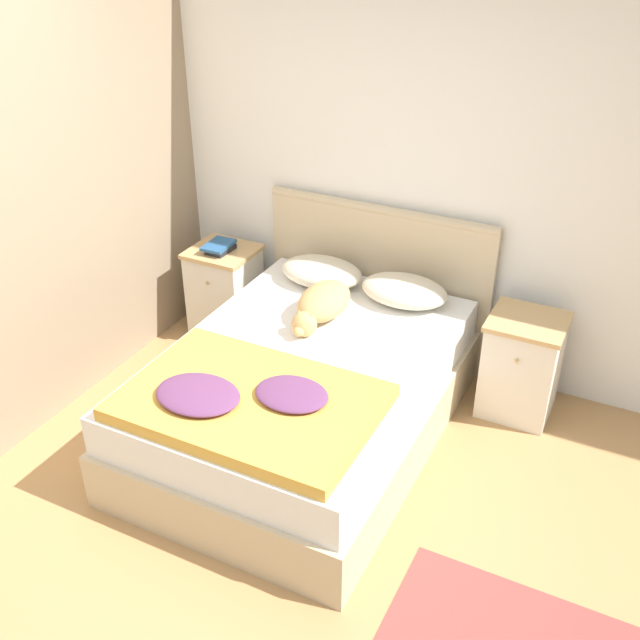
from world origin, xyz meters
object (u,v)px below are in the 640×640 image
Objects in this scene: dog at (322,304)px; pillow_right at (404,291)px; bed at (304,395)px; nightstand_left at (225,291)px; pillow_left at (322,272)px; book_stack at (220,247)px; nightstand_right at (521,365)px.

pillow_right is at bearing 46.93° from dog.
bed is at bearing -78.22° from dog.
pillow_right is 0.52m from dog.
pillow_left reaches higher than nightstand_left.
pillow_left is at bearing -0.42° from nightstand_left.
pillow_left is 0.43m from dog.
bed is at bearing -36.41° from book_stack.
nightstand_right is 1.32m from pillow_left.
nightstand_left is 0.34m from book_stack.
book_stack is at bearing 158.92° from dog.
dog is at bearing -133.07° from pillow_right.
nightstand_right is at bearing 0.00° from nightstand_left.
nightstand_left is 1.18× the size of pillow_left.
nightstand_left is at bearing 179.76° from pillow_right.
book_stack is at bearing 143.59° from bed.
pillow_right is at bearing 0.92° from book_stack.
pillow_right reaches higher than book_stack.
book_stack is (-1.01, 0.75, 0.38)m from bed.
nightstand_right is at bearing 19.41° from dog.
nightstand_left is 2.02m from nightstand_right.
bed is 3.81× the size of pillow_right.
pillow_right is 2.25× the size of book_stack.
nightstand_right is (2.02, 0.00, 0.00)m from nightstand_left.
pillow_left reaches higher than bed.
book_stack is (-0.93, 0.36, 0.01)m from dog.
book_stack is (-2.02, -0.03, 0.34)m from nightstand_right.
bed is at bearing -37.35° from nightstand_left.
nightstand_left is 1.06m from dog.
bed is at bearing -70.34° from pillow_left.
nightstand_left and nightstand_right have the same top height.
pillow_right reaches higher than nightstand_left.
nightstand_right is at bearing 0.42° from pillow_right.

